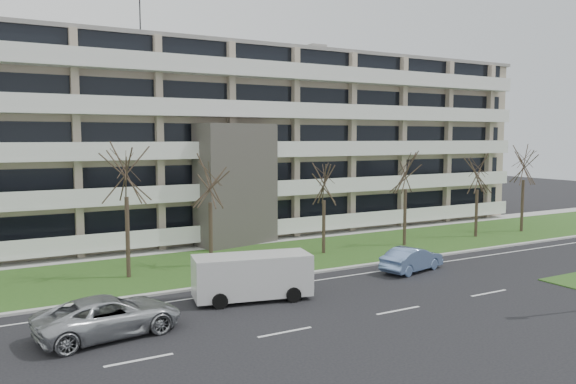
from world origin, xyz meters
TOP-DOWN VIEW (x-y plane):
  - ground at (0.00, 0.00)m, footprint 160.00×160.00m
  - grass_verge at (0.00, 13.00)m, footprint 90.00×10.00m
  - curb at (0.00, 8.00)m, footprint 90.00×0.35m
  - sidewalk at (0.00, 18.50)m, footprint 90.00×2.00m
  - lane_edge_line at (0.00, 6.50)m, footprint 90.00×0.12m
  - apartment_building at (-0.01, 25.32)m, footprint 60.50×15.10m
  - silver_pickup at (-12.38, 3.15)m, footprint 6.13×3.48m
  - blue_sedan at (5.75, 5.59)m, footprint 4.71×2.57m
  - white_van at (-5.08, 4.91)m, footprint 6.07×3.27m
  - tree_2 at (-9.49, 12.18)m, footprint 4.16×4.16m
  - tree_3 at (-4.31, 12.63)m, footprint 3.57×3.57m
  - tree_4 at (3.88, 12.44)m, footprint 3.31×3.31m
  - tree_5 at (10.67, 11.97)m, footprint 3.76×3.76m
  - tree_6 at (18.06, 11.92)m, footprint 3.43×3.43m
  - tree_7 at (23.44, 11.86)m, footprint 3.94×3.94m

SIDE VIEW (x-z plane):
  - ground at x=0.00m, z-range 0.00..0.00m
  - lane_edge_line at x=0.00m, z-range 0.00..0.01m
  - grass_verge at x=0.00m, z-range 0.00..0.06m
  - sidewalk at x=0.00m, z-range 0.00..0.08m
  - curb at x=0.00m, z-range 0.00..0.12m
  - blue_sedan at x=5.75m, z-range 0.00..1.47m
  - silver_pickup at x=-12.38m, z-range 0.00..1.61m
  - white_van at x=-5.08m, z-range 0.22..2.45m
  - tree_4 at x=3.88m, z-range 1.83..8.45m
  - tree_6 at x=18.06m, z-range 1.90..8.75m
  - tree_3 at x=-4.31m, z-range 1.98..9.12m
  - tree_5 at x=10.67m, z-range 2.08..9.59m
  - tree_7 at x=23.44m, z-range 2.19..10.07m
  - tree_2 at x=-9.49m, z-range 2.31..10.62m
  - apartment_building at x=-0.01m, z-range -1.76..16.99m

